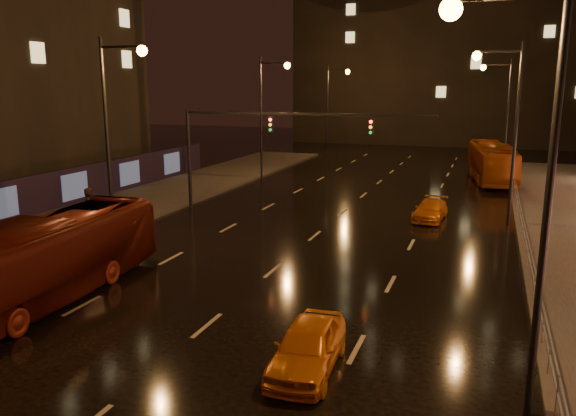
{
  "coord_description": "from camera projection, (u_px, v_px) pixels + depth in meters",
  "views": [
    {
      "loc": [
        8.3,
        -11.23,
        7.66
      ],
      "look_at": [
        0.25,
        11.16,
        2.5
      ],
      "focal_mm": 35.0,
      "sensor_mm": 36.0,
      "label": 1
    }
  ],
  "objects": [
    {
      "name": "ground",
      "position": [
        335.0,
        219.0,
        33.09
      ],
      "size": [
        140.0,
        140.0,
        0.0
      ],
      "primitive_type": "plane",
      "color": "black",
      "rests_on": "ground"
    },
    {
      "name": "sidewalk_left",
      "position": [
        90.0,
        219.0,
        32.94
      ],
      "size": [
        7.0,
        70.0,
        0.15
      ],
      "primitive_type": "cube",
      "color": "#38332D",
      "rests_on": "ground"
    },
    {
      "name": "building_distant",
      "position": [
        466.0,
        8.0,
        75.78
      ],
      "size": [
        44.0,
        16.0,
        36.0
      ],
      "primitive_type": "cube",
      "color": "black",
      "rests_on": "ground"
    },
    {
      "name": "traffic_signal",
      "position": [
        255.0,
        136.0,
        33.76
      ],
      "size": [
        15.31,
        0.32,
        6.2
      ],
      "color": "black",
      "rests_on": "ground"
    },
    {
      "name": "streetlight_right",
      "position": [
        520.0,
        144.0,
        12.23
      ],
      "size": [
        2.64,
        0.5,
        10.0
      ],
      "color": "black",
      "rests_on": "ground"
    },
    {
      "name": "railing_right",
      "position": [
        524.0,
        227.0,
        27.69
      ],
      "size": [
        0.05,
        56.0,
        1.0
      ],
      "color": "#99999E",
      "rests_on": "sidewalk_right"
    },
    {
      "name": "bus_red",
      "position": [
        46.0,
        259.0,
        20.27
      ],
      "size": [
        3.2,
        11.21,
        3.09
      ],
      "primitive_type": "imported",
      "rotation": [
        0.0,
        0.0,
        0.05
      ],
      "color": "#62180E",
      "rests_on": "ground"
    },
    {
      "name": "bus_curb",
      "position": [
        491.0,
        162.0,
        46.08
      ],
      "size": [
        4.15,
        11.49,
        3.13
      ],
      "primitive_type": "imported",
      "rotation": [
        0.0,
        0.0,
        0.14
      ],
      "color": "#99410F",
      "rests_on": "ground"
    },
    {
      "name": "taxi_near",
      "position": [
        308.0,
        347.0,
        15.38
      ],
      "size": [
        1.84,
        4.1,
        1.37
      ],
      "primitive_type": "imported",
      "rotation": [
        0.0,
        0.0,
        0.06
      ],
      "color": "orange",
      "rests_on": "ground"
    },
    {
      "name": "taxi_far",
      "position": [
        430.0,
        210.0,
        32.91
      ],
      "size": [
        1.93,
        4.07,
        1.15
      ],
      "primitive_type": "imported",
      "rotation": [
        0.0,
        0.0,
        -0.08
      ],
      "color": "orange",
      "rests_on": "ground"
    },
    {
      "name": "pedestrian_c",
      "position": [
        89.0,
        204.0,
        32.07
      ],
      "size": [
        0.92,
        1.08,
        1.88
      ],
      "primitive_type": "imported",
      "rotation": [
        0.0,
        0.0,
        1.99
      ],
      "color": "black",
      "rests_on": "sidewalk_left"
    }
  ]
}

